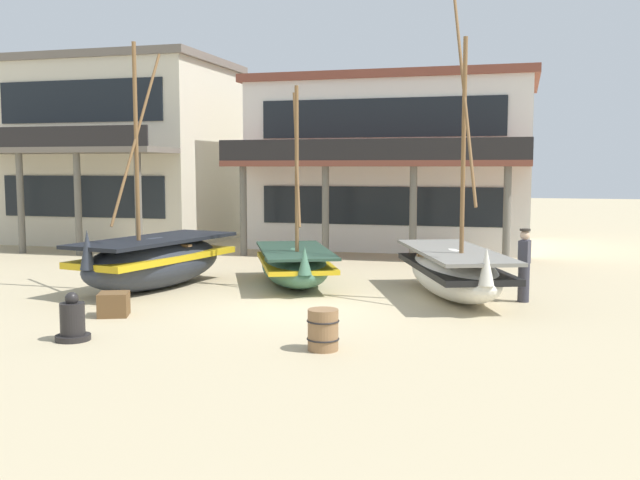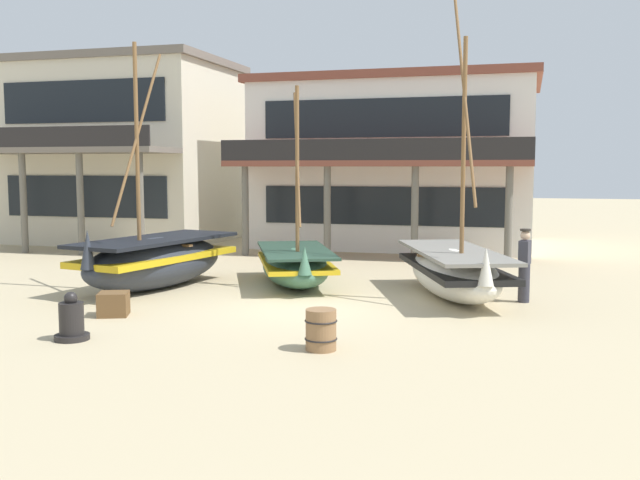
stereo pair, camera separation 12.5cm
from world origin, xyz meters
name	(u,v)px [view 2 (the right image)]	position (x,y,z in m)	size (l,w,h in m)	color
ground_plane	(307,308)	(0.00, 0.00, 0.00)	(120.00, 120.00, 0.00)	tan
fishing_boat_near_left	(295,265)	(-1.20, 2.85, 0.54)	(3.30, 4.58, 5.10)	#427056
fishing_boat_centre_large	(454,271)	(2.97, 2.15, 0.64)	(3.35, 5.30, 7.11)	silver
fishing_boat_far_right	(156,260)	(-4.48, 1.39, 0.72)	(2.68, 5.09, 6.07)	#2D333D
fisherman_by_hull	(524,266)	(4.57, 1.99, 0.83)	(0.30, 0.40, 1.68)	#33333D
capstan_winch	(72,321)	(-3.19, -3.99, 0.34)	(0.62, 0.62, 0.87)	black
wooden_barrel	(321,330)	(1.30, -3.46, 0.35)	(0.56, 0.56, 0.70)	olive
cargo_crate	(114,304)	(-3.63, -1.93, 0.25)	(0.59, 0.59, 0.49)	brown
harbor_building_main	(398,163)	(-0.40, 13.72, 3.26)	(10.79, 9.32, 6.50)	white
harbor_building_annex	(127,151)	(-11.62, 12.05, 3.73)	(8.57, 8.77, 7.45)	beige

